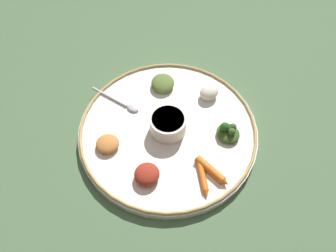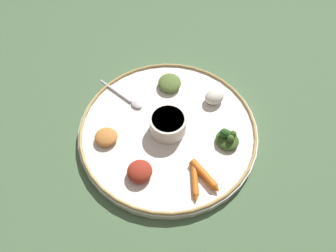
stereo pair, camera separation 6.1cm
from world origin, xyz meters
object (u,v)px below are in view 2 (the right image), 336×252
(spoon, at_px, (127,99))
(greens_pile, at_px, (227,138))
(center_bowl, at_px, (168,124))
(carrot_outer, at_px, (205,176))
(carrot_near_spoon, at_px, (195,180))

(spoon, height_order, greens_pile, greens_pile)
(spoon, bearing_deg, center_bowl, -87.76)
(center_bowl, relative_size, carrot_outer, 0.94)
(spoon, relative_size, carrot_outer, 1.56)
(greens_pile, height_order, carrot_outer, greens_pile)
(carrot_near_spoon, distance_m, carrot_outer, 0.03)
(greens_pile, relative_size, carrot_near_spoon, 0.89)
(carrot_near_spoon, bearing_deg, center_bowl, 65.64)
(greens_pile, distance_m, carrot_near_spoon, 0.14)
(center_bowl, xyz_separation_m, spoon, (-0.01, 0.15, -0.02))
(greens_pile, height_order, carrot_near_spoon, greens_pile)
(carrot_near_spoon, height_order, carrot_outer, carrot_outer)
(greens_pile, xyz_separation_m, carrot_outer, (-0.11, -0.02, -0.01))
(center_bowl, height_order, carrot_outer, center_bowl)
(spoon, relative_size, greens_pile, 2.09)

